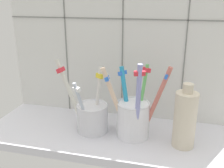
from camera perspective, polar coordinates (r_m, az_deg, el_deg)
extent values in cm
cube|color=silver|center=(65.33, 0.08, -11.57)|extent=(64.00, 22.00, 2.00)
cube|color=silver|center=(68.98, 2.55, 9.19)|extent=(64.00, 2.00, 45.00)
cube|color=gray|center=(72.85, -10.23, 9.43)|extent=(0.30, 0.20, 45.00)
cube|color=gray|center=(67.92, 2.36, 9.04)|extent=(0.30, 0.20, 45.00)
cube|color=gray|center=(66.58, 16.09, 8.12)|extent=(0.30, 0.20, 45.00)
cube|color=gray|center=(67.13, 2.43, 14.29)|extent=(64.00, 0.20, 0.30)
cylinder|color=silver|center=(64.16, -4.47, -7.71)|extent=(7.68, 7.68, 6.88)
torus|color=silver|center=(62.70, -4.55, -4.90)|extent=(7.79, 7.79, 0.50)
cylinder|color=silver|center=(64.01, -9.09, -2.43)|extent=(7.98, 1.95, 17.79)
cube|color=#E5333F|center=(63.20, -11.25, 3.15)|extent=(1.42, 2.69, 1.27)
cylinder|color=silver|center=(60.82, -6.53, -5.39)|extent=(3.09, 4.87, 13.89)
cube|color=white|center=(57.91, -7.91, -1.14)|extent=(2.19, 1.86, 1.13)
cylinder|color=silver|center=(62.83, -3.24, -3.35)|extent=(2.22, 2.76, 16.02)
cube|color=yellow|center=(61.30, -2.81, 1.82)|extent=(2.18, 1.88, 1.18)
cylinder|color=white|center=(61.57, 4.66, -8.06)|extent=(7.77, 7.77, 8.54)
torus|color=silver|center=(59.76, 4.77, -4.41)|extent=(7.88, 7.88, 0.50)
cylinder|color=#CC6E62|center=(59.14, 9.59, -4.29)|extent=(6.75, 1.49, 17.72)
cube|color=blue|center=(56.63, 12.06, 1.70)|extent=(1.09, 2.40, 1.12)
cylinder|color=beige|center=(59.50, 0.89, -4.21)|extent=(7.19, 2.02, 17.10)
cube|color=blue|center=(57.66, -1.12, 1.25)|extent=(1.28, 2.15, 1.08)
cylinder|color=#9193D1|center=(56.43, 5.79, -4.59)|extent=(1.93, 2.86, 18.75)
cube|color=#E5333F|center=(53.39, 6.17, 2.38)|extent=(2.54, 1.67, 1.01)
cylinder|color=#2A9CCD|center=(61.27, 3.18, -3.76)|extent=(4.35, 3.25, 16.52)
cube|color=blue|center=(59.92, 2.35, 2.46)|extent=(1.95, 2.47, 0.99)
cylinder|color=#67C265|center=(61.82, 6.61, -3.37)|extent=(2.96, 2.97, 16.98)
cube|color=#E5333F|center=(60.13, 7.68, 3.16)|extent=(2.25, 2.25, 1.06)
cylinder|color=beige|center=(59.09, 15.91, -7.72)|extent=(4.93, 4.93, 12.76)
cylinder|color=beige|center=(56.25, 16.59, -0.93)|extent=(2.24, 2.24, 2.08)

